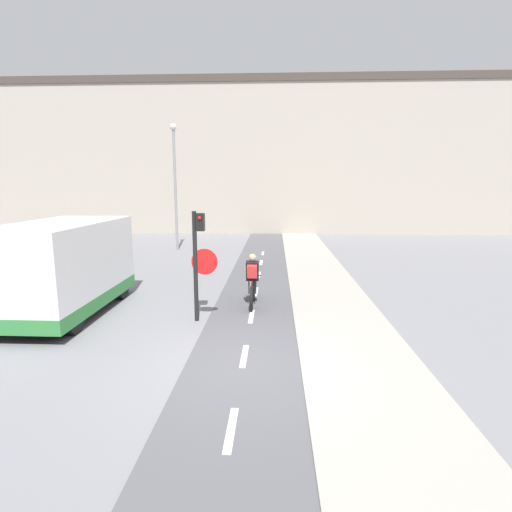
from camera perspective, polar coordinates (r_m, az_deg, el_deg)
ground_plane at (r=7.98m, az=-1.97°, el=-15.68°), size 120.00×120.00×0.00m
bike_lane at (r=7.99m, az=-1.96°, el=-15.59°), size 2.25×60.00×0.02m
sidewalk_strip at (r=8.14m, az=15.20°, el=-15.34°), size 2.40×60.00×0.05m
building_row_background at (r=31.12m, az=1.64°, el=13.75°), size 60.00×5.20×10.89m
traffic_light_pole at (r=10.16m, az=-8.21°, el=0.34°), size 0.67×0.25×2.84m
street_lamp_far at (r=21.81m, az=-11.52°, el=11.44°), size 0.36×0.36×6.61m
cyclist_near at (r=11.53m, az=-0.51°, el=-3.68°), size 0.46×1.73×1.54m
van at (r=11.95m, az=-25.83°, el=-1.73°), size 2.21×4.61×2.50m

